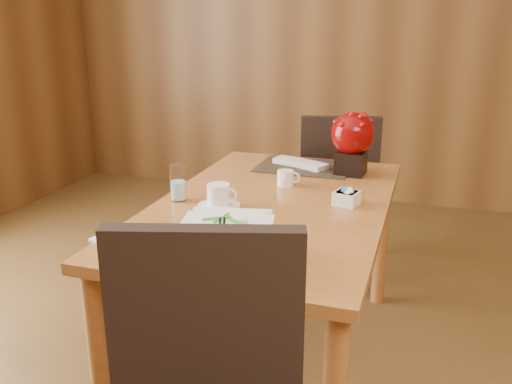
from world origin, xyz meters
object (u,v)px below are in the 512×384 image
(coffee_cup, at_px, (219,198))
(bread_plate, at_px, (123,238))
(water_glass, at_px, (178,183))
(creamer_jug, at_px, (285,178))
(soup_setting, at_px, (227,242))
(far_chair, at_px, (336,185))
(dining_table, at_px, (272,224))
(berry_decor, at_px, (352,140))
(sugar_caddy, at_px, (346,198))

(coffee_cup, xyz_separation_m, bread_plate, (-0.19, -0.39, -0.04))
(water_glass, relative_size, creamer_jug, 1.60)
(soup_setting, xyz_separation_m, far_chair, (0.08, 1.54, -0.27))
(dining_table, distance_m, bread_plate, 0.65)
(creamer_jug, bearing_deg, dining_table, -100.54)
(water_glass, bearing_deg, dining_table, 14.98)
(dining_table, bearing_deg, coffee_cup, -143.91)
(coffee_cup, height_order, water_glass, water_glass)
(dining_table, relative_size, berry_decor, 5.09)
(water_glass, relative_size, bread_plate, 0.94)
(soup_setting, relative_size, berry_decor, 1.20)
(coffee_cup, bearing_deg, dining_table, 36.09)
(dining_table, xyz_separation_m, soup_setting, (0.02, -0.57, 0.16))
(soup_setting, bearing_deg, coffee_cup, 103.06)
(dining_table, bearing_deg, bread_plate, -125.12)
(coffee_cup, relative_size, bread_plate, 1.05)
(coffee_cup, relative_size, sugar_caddy, 1.87)
(water_glass, distance_m, far_chair, 1.20)
(creamer_jug, xyz_separation_m, berry_decor, (0.25, 0.27, 0.13))
(coffee_cup, bearing_deg, far_chair, 75.91)
(far_chair, bearing_deg, berry_decor, 92.07)
(dining_table, xyz_separation_m, sugar_caddy, (0.29, 0.06, 0.12))
(water_glass, relative_size, far_chair, 0.16)
(far_chair, bearing_deg, water_glass, 52.00)
(sugar_caddy, xyz_separation_m, bread_plate, (-0.66, -0.59, -0.02))
(creamer_jug, relative_size, bread_plate, 0.59)
(water_glass, distance_m, creamer_jug, 0.49)
(coffee_cup, distance_m, sugar_caddy, 0.51)
(creamer_jug, height_order, sugar_caddy, creamer_jug)
(water_glass, distance_m, berry_decor, 0.86)
(dining_table, relative_size, creamer_jug, 15.98)
(soup_setting, bearing_deg, creamer_jug, 80.50)
(coffee_cup, relative_size, berry_decor, 0.57)
(water_glass, height_order, far_chair, far_chair)
(dining_table, distance_m, berry_decor, 0.61)
(creamer_jug, xyz_separation_m, bread_plate, (-0.36, -0.76, -0.03))
(berry_decor, relative_size, bread_plate, 1.84)
(sugar_caddy, bearing_deg, water_glass, -166.44)
(soup_setting, xyz_separation_m, berry_decor, (0.22, 1.07, 0.11))
(creamer_jug, distance_m, sugar_caddy, 0.34)
(bread_plate, xyz_separation_m, far_chair, (0.47, 1.50, -0.22))
(bread_plate, height_order, far_chair, far_chair)
(berry_decor, xyz_separation_m, bread_plate, (-0.61, -1.03, -0.16))
(dining_table, xyz_separation_m, creamer_jug, (-0.01, 0.23, 0.13))
(bread_plate, bearing_deg, sugar_caddy, 41.68)
(coffee_cup, relative_size, creamer_jug, 1.79)
(creamer_jug, distance_m, bread_plate, 0.84)
(sugar_caddy, relative_size, far_chair, 0.09)
(water_glass, bearing_deg, berry_decor, 44.78)
(creamer_jug, bearing_deg, soup_setting, -100.89)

